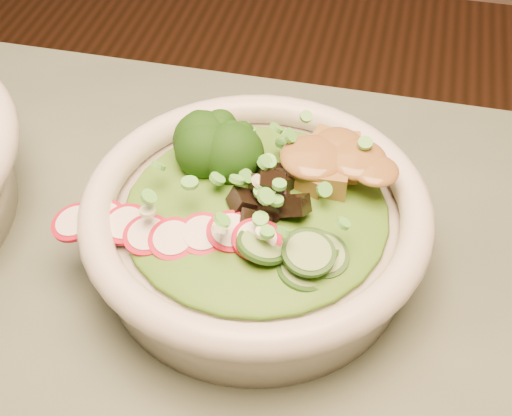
# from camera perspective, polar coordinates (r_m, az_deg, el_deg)

# --- Properties ---
(salad_bowl) EXTENTS (0.24, 0.24, 0.07)m
(salad_bowl) POSITION_cam_1_polar(r_m,az_deg,el_deg) (0.50, 0.00, -1.49)
(salad_bowl) COLOR beige
(salad_bowl) RESTS_ON dining_table
(lettuce_bed) EXTENTS (0.18, 0.18, 0.02)m
(lettuce_bed) POSITION_cam_1_polar(r_m,az_deg,el_deg) (0.48, 0.00, 0.08)
(lettuce_bed) COLOR #2C5B13
(lettuce_bed) RESTS_ON salad_bowl
(broccoli_florets) EXTENTS (0.09, 0.09, 0.04)m
(broccoli_florets) POSITION_cam_1_polar(r_m,az_deg,el_deg) (0.51, -2.96, 5.10)
(broccoli_florets) COLOR black
(broccoli_florets) RESTS_ON salad_bowl
(radish_slices) EXTENTS (0.10, 0.07, 0.02)m
(radish_slices) POSITION_cam_1_polar(r_m,az_deg,el_deg) (0.47, -6.45, -2.15)
(radish_slices) COLOR #A30C23
(radish_slices) RESTS_ON salad_bowl
(cucumber_slices) EXTENTS (0.08, 0.08, 0.03)m
(cucumber_slices) POSITION_cam_1_polar(r_m,az_deg,el_deg) (0.44, 3.18, -3.88)
(cucumber_slices) COLOR #79A45B
(cucumber_slices) RESTS_ON salad_bowl
(mushroom_heap) EXTENTS (0.08, 0.08, 0.04)m
(mushroom_heap) POSITION_cam_1_polar(r_m,az_deg,el_deg) (0.48, 1.17, 1.49)
(mushroom_heap) COLOR black
(mushroom_heap) RESTS_ON salad_bowl
(tofu_cubes) EXTENTS (0.10, 0.08, 0.03)m
(tofu_cubes) POSITION_cam_1_polar(r_m,az_deg,el_deg) (0.50, 5.95, 2.82)
(tofu_cubes) COLOR olive
(tofu_cubes) RESTS_ON salad_bowl
(peanut_sauce) EXTENTS (0.06, 0.05, 0.01)m
(peanut_sauce) POSITION_cam_1_polar(r_m,az_deg,el_deg) (0.49, 6.05, 3.83)
(peanut_sauce) COLOR brown
(peanut_sauce) RESTS_ON tofu_cubes
(scallion_garnish) EXTENTS (0.17, 0.17, 0.02)m
(scallion_garnish) POSITION_cam_1_polar(r_m,az_deg,el_deg) (0.47, 0.00, 1.87)
(scallion_garnish) COLOR #58BA41
(scallion_garnish) RESTS_ON salad_bowl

